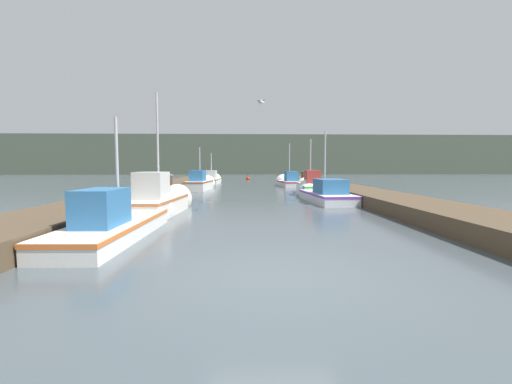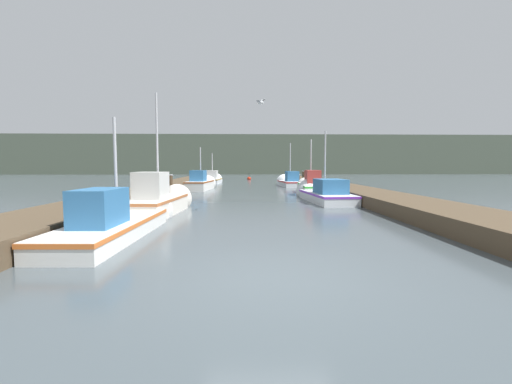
{
  "view_description": "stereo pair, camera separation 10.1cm",
  "coord_description": "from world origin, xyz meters",
  "px_view_note": "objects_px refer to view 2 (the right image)",
  "views": [
    {
      "loc": [
        -0.55,
        -5.58,
        1.89
      ],
      "look_at": [
        0.11,
        12.13,
        0.48
      ],
      "focal_mm": 24.0,
      "sensor_mm": 36.0,
      "label": 1
    },
    {
      "loc": [
        -0.45,
        -5.59,
        1.89
      ],
      "look_at": [
        0.11,
        12.13,
        0.48
      ],
      "focal_mm": 24.0,
      "sensor_mm": 36.0,
      "label": 2
    }
  ],
  "objects_px": {
    "mooring_piling_2": "(304,178)",
    "seagull_lead": "(260,103)",
    "seagull_1": "(263,101)",
    "mooring_piling_1": "(299,179)",
    "fishing_boat_1": "(160,201)",
    "channel_buoy": "(249,179)",
    "fishing_boat_0": "(123,220)",
    "fishing_boat_5": "(289,182)",
    "mooring_piling_0": "(197,178)",
    "fishing_boat_3": "(310,186)",
    "fishing_boat_6": "(213,179)",
    "fishing_boat_4": "(201,183)",
    "fishing_boat_2": "(322,194)",
    "mooring_piling_3": "(171,187)"
  },
  "relations": [
    {
      "from": "mooring_piling_0",
      "to": "mooring_piling_2",
      "type": "relative_size",
      "value": 1.03
    },
    {
      "from": "fishing_boat_3",
      "to": "fishing_boat_5",
      "type": "distance_m",
      "value": 8.2
    },
    {
      "from": "mooring_piling_0",
      "to": "fishing_boat_6",
      "type": "bearing_deg",
      "value": 78.09
    },
    {
      "from": "fishing_boat_3",
      "to": "fishing_boat_4",
      "type": "relative_size",
      "value": 1.27
    },
    {
      "from": "fishing_boat_3",
      "to": "seagull_1",
      "type": "xyz_separation_m",
      "value": [
        -3.25,
        -1.94,
        5.16
      ]
    },
    {
      "from": "fishing_boat_3",
      "to": "mooring_piling_2",
      "type": "bearing_deg",
      "value": 87.37
    },
    {
      "from": "fishing_boat_5",
      "to": "mooring_piling_1",
      "type": "relative_size",
      "value": 5.18
    },
    {
      "from": "fishing_boat_5",
      "to": "fishing_boat_2",
      "type": "bearing_deg",
      "value": -94.38
    },
    {
      "from": "fishing_boat_2",
      "to": "mooring_piling_0",
      "type": "xyz_separation_m",
      "value": [
        -8.4,
        12.65,
        0.34
      ]
    },
    {
      "from": "mooring_piling_1",
      "to": "fishing_boat_3",
      "type": "bearing_deg",
      "value": -95.16
    },
    {
      "from": "mooring_piling_2",
      "to": "seagull_1",
      "type": "xyz_separation_m",
      "value": [
        -4.18,
        -9.92,
        4.96
      ]
    },
    {
      "from": "fishing_boat_0",
      "to": "fishing_boat_6",
      "type": "height_order",
      "value": "fishing_boat_0"
    },
    {
      "from": "mooring_piling_0",
      "to": "fishing_boat_5",
      "type": "bearing_deg",
      "value": -1.03
    },
    {
      "from": "mooring_piling_1",
      "to": "fishing_boat_6",
      "type": "bearing_deg",
      "value": 172.16
    },
    {
      "from": "fishing_boat_1",
      "to": "fishing_boat_5",
      "type": "relative_size",
      "value": 1.03
    },
    {
      "from": "fishing_boat_5",
      "to": "fishing_boat_6",
      "type": "xyz_separation_m",
      "value": [
        -7.29,
        4.68,
        0.05
      ]
    },
    {
      "from": "fishing_boat_4",
      "to": "fishing_boat_2",
      "type": "bearing_deg",
      "value": -42.38
    },
    {
      "from": "fishing_boat_1",
      "to": "fishing_boat_5",
      "type": "xyz_separation_m",
      "value": [
        7.29,
        17.04,
        -0.12
      ]
    },
    {
      "from": "mooring_piling_1",
      "to": "fishing_boat_2",
      "type": "bearing_deg",
      "value": -94.43
    },
    {
      "from": "fishing_boat_0",
      "to": "fishing_boat_5",
      "type": "distance_m",
      "value": 22.2
    },
    {
      "from": "seagull_1",
      "to": "mooring_piling_1",
      "type": "bearing_deg",
      "value": 132.8
    },
    {
      "from": "mooring_piling_3",
      "to": "seagull_lead",
      "type": "bearing_deg",
      "value": -51.33
    },
    {
      "from": "fishing_boat_2",
      "to": "mooring_piling_2",
      "type": "relative_size",
      "value": 4.33
    },
    {
      "from": "fishing_boat_3",
      "to": "mooring_piling_2",
      "type": "xyz_separation_m",
      "value": [
        0.93,
        7.98,
        0.21
      ]
    },
    {
      "from": "fishing_boat_4",
      "to": "mooring_piling_2",
      "type": "bearing_deg",
      "value": 30.53
    },
    {
      "from": "mooring_piling_2",
      "to": "seagull_1",
      "type": "distance_m",
      "value": 11.85
    },
    {
      "from": "seagull_lead",
      "to": "seagull_1",
      "type": "height_order",
      "value": "seagull_1"
    },
    {
      "from": "channel_buoy",
      "to": "seagull_lead",
      "type": "relative_size",
      "value": 1.81
    },
    {
      "from": "fishing_boat_5",
      "to": "fishing_boat_3",
      "type": "bearing_deg",
      "value": -92.7
    },
    {
      "from": "fishing_boat_1",
      "to": "mooring_piling_2",
      "type": "distance_m",
      "value": 18.88
    },
    {
      "from": "fishing_boat_5",
      "to": "channel_buoy",
      "type": "distance_m",
      "value": 13.65
    },
    {
      "from": "mooring_piling_1",
      "to": "mooring_piling_3",
      "type": "relative_size",
      "value": 0.7
    },
    {
      "from": "fishing_boat_2",
      "to": "mooring_piling_3",
      "type": "relative_size",
      "value": 4.38
    },
    {
      "from": "mooring_piling_1",
      "to": "seagull_1",
      "type": "relative_size",
      "value": 1.77
    },
    {
      "from": "channel_buoy",
      "to": "mooring_piling_2",
      "type": "bearing_deg",
      "value": -70.65
    },
    {
      "from": "fishing_boat_5",
      "to": "seagull_lead",
      "type": "relative_size",
      "value": 8.95
    },
    {
      "from": "fishing_boat_0",
      "to": "seagull_1",
      "type": "xyz_separation_m",
      "value": [
        4.45,
        10.82,
        5.3
      ]
    },
    {
      "from": "fishing_boat_2",
      "to": "seagull_1",
      "type": "bearing_deg",
      "value": 138.14
    },
    {
      "from": "mooring_piling_2",
      "to": "seagull_lead",
      "type": "bearing_deg",
      "value": -105.18
    },
    {
      "from": "fishing_boat_6",
      "to": "seagull_1",
      "type": "relative_size",
      "value": 8.37
    },
    {
      "from": "fishing_boat_1",
      "to": "channel_buoy",
      "type": "bearing_deg",
      "value": 87.24
    },
    {
      "from": "mooring_piling_3",
      "to": "seagull_1",
      "type": "height_order",
      "value": "seagull_1"
    },
    {
      "from": "fishing_boat_5",
      "to": "fishing_boat_6",
      "type": "distance_m",
      "value": 8.67
    },
    {
      "from": "fishing_boat_2",
      "to": "mooring_piling_3",
      "type": "xyz_separation_m",
      "value": [
        -8.27,
        1.18,
        0.32
      ]
    },
    {
      "from": "fishing_boat_4",
      "to": "seagull_1",
      "type": "distance_m",
      "value": 9.02
    },
    {
      "from": "fishing_boat_2",
      "to": "mooring_piling_3",
      "type": "bearing_deg",
      "value": 167.69
    },
    {
      "from": "fishing_boat_3",
      "to": "mooring_piling_1",
      "type": "height_order",
      "value": "fishing_boat_3"
    },
    {
      "from": "mooring_piling_3",
      "to": "mooring_piling_1",
      "type": "bearing_deg",
      "value": 57.27
    },
    {
      "from": "fishing_boat_0",
      "to": "mooring_piling_1",
      "type": "relative_size",
      "value": 6.51
    },
    {
      "from": "fishing_boat_3",
      "to": "mooring_piling_0",
      "type": "height_order",
      "value": "fishing_boat_3"
    }
  ]
}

